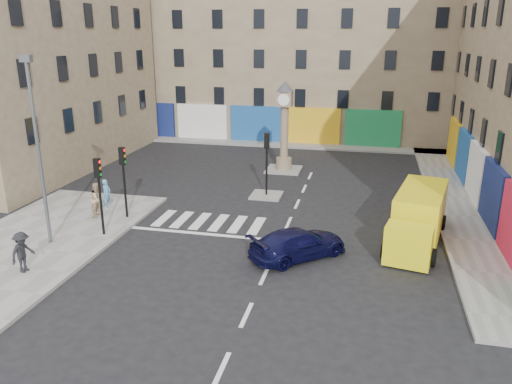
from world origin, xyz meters
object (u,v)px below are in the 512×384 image
(navy_sedan, at_px, (298,244))
(pedestrian_dark, at_px, (22,252))
(lamp_post, at_px, (37,143))
(pedestrian_blue, at_px, (107,194))
(yellow_van, at_px, (418,217))
(clock_pillar, at_px, (284,121))
(pedestrian_tan, at_px, (98,199))
(traffic_light_island, at_px, (267,154))
(traffic_light_left_near, at_px, (99,184))
(traffic_light_left_far, at_px, (123,171))

(navy_sedan, bearing_deg, pedestrian_dark, 68.11)
(lamp_post, relative_size, pedestrian_blue, 5.12)
(yellow_van, height_order, pedestrian_dark, yellow_van)
(clock_pillar, xyz_separation_m, pedestrian_tan, (-7.80, -11.58, -2.50))
(lamp_post, bearing_deg, clock_pillar, 61.65)
(yellow_van, bearing_deg, traffic_light_island, 160.60)
(navy_sedan, relative_size, yellow_van, 0.66)
(traffic_light_left_near, relative_size, pedestrian_tan, 2.06)
(traffic_light_island, height_order, lamp_post, lamp_post)
(yellow_van, bearing_deg, pedestrian_tan, -165.98)
(traffic_light_left_far, relative_size, navy_sedan, 0.83)
(lamp_post, bearing_deg, traffic_light_left_near, 36.38)
(lamp_post, distance_m, pedestrian_dark, 4.82)
(clock_pillar, relative_size, navy_sedan, 1.38)
(lamp_post, height_order, yellow_van, lamp_post)
(yellow_van, relative_size, pedestrian_dark, 3.98)
(lamp_post, distance_m, pedestrian_blue, 6.17)
(yellow_van, xyz_separation_m, pedestrian_blue, (-16.15, 0.59, -0.21))
(traffic_light_left_far, height_order, pedestrian_dark, traffic_light_left_far)
(traffic_light_left_far, relative_size, traffic_light_island, 1.00)
(traffic_light_left_near, bearing_deg, pedestrian_dark, -104.47)
(navy_sedan, distance_m, yellow_van, 5.98)
(traffic_light_left_near, bearing_deg, yellow_van, 11.08)
(traffic_light_left_far, relative_size, pedestrian_blue, 2.28)
(traffic_light_island, height_order, clock_pillar, clock_pillar)
(navy_sedan, bearing_deg, pedestrian_blue, 28.66)
(traffic_light_left_near, distance_m, yellow_van, 14.84)
(traffic_light_island, relative_size, clock_pillar, 0.61)
(traffic_light_left_near, distance_m, pedestrian_dark, 4.70)
(yellow_van, distance_m, pedestrian_dark, 17.14)
(pedestrian_dark, bearing_deg, pedestrian_blue, 12.63)
(lamp_post, bearing_deg, pedestrian_dark, -74.42)
(clock_pillar, distance_m, pedestrian_blue, 13.33)
(pedestrian_blue, xyz_separation_m, pedestrian_dark, (0.56, -7.69, 0.04))
(lamp_post, xyz_separation_m, pedestrian_dark, (0.80, -2.87, -3.79))
(navy_sedan, bearing_deg, traffic_light_left_far, 31.36)
(pedestrian_blue, bearing_deg, clock_pillar, -34.47)
(pedestrian_tan, bearing_deg, traffic_light_left_near, -145.92)
(traffic_light_left_far, distance_m, pedestrian_dark, 6.95)
(traffic_light_left_near, distance_m, navy_sedan, 9.57)
(traffic_light_island, bearing_deg, yellow_van, -31.21)
(pedestrian_blue, bearing_deg, traffic_light_island, -58.17)
(clock_pillar, xyz_separation_m, pedestrian_dark, (-7.40, -18.06, -2.55))
(traffic_light_left_near, xyz_separation_m, lamp_post, (-1.90, -1.40, 2.17))
(clock_pillar, bearing_deg, lamp_post, -118.35)
(lamp_post, height_order, pedestrian_blue, lamp_post)
(clock_pillar, distance_m, navy_sedan, 14.60)
(lamp_post, distance_m, clock_pillar, 17.31)
(pedestrian_dark, bearing_deg, pedestrian_tan, 11.97)
(traffic_light_left_far, distance_m, traffic_light_island, 8.30)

